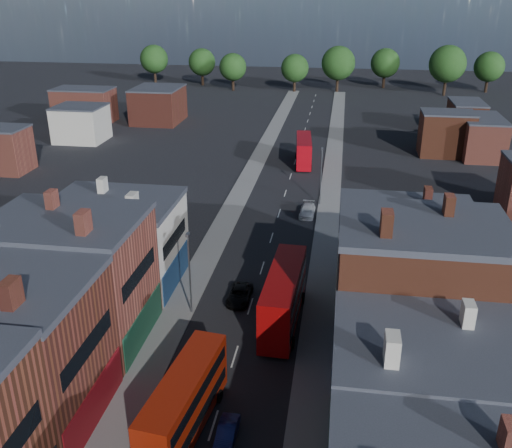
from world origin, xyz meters
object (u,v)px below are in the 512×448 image
(bus_0, at_px, (184,402))
(bus_1, at_px, (284,296))
(car_1, at_px, (227,434))
(car_3, at_px, (307,210))
(bus_2, at_px, (304,150))
(car_2, at_px, (239,295))

(bus_0, distance_m, bus_1, 15.36)
(bus_1, distance_m, car_1, 15.26)
(bus_0, distance_m, car_3, 41.10)
(bus_2, relative_size, car_3, 2.28)
(car_2, xyz_separation_m, car_3, (4.94, 23.00, 0.04))
(bus_0, xyz_separation_m, car_3, (5.48, 40.70, -1.78))
(bus_2, bearing_deg, car_3, -89.40)
(bus_1, xyz_separation_m, car_3, (0.37, 26.22, -2.05))
(car_1, height_order, car_2, car_2)
(bus_0, xyz_separation_m, bus_1, (5.11, 14.48, 0.27))
(bus_0, distance_m, bus_2, 63.81)
(bus_0, distance_m, car_1, 3.52)
(bus_0, relative_size, car_1, 3.05)
(bus_1, distance_m, bus_2, 49.28)
(bus_1, height_order, car_2, bus_1)
(bus_2, distance_m, car_3, 23.21)
(car_2, bearing_deg, bus_1, -34.89)
(bus_1, xyz_separation_m, bus_2, (-1.87, 49.25, -0.27))
(bus_1, height_order, bus_2, bus_1)
(bus_2, distance_m, car_2, 46.15)
(bus_1, distance_m, car_3, 26.30)
(car_1, xyz_separation_m, car_3, (2.54, 41.17, 0.10))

